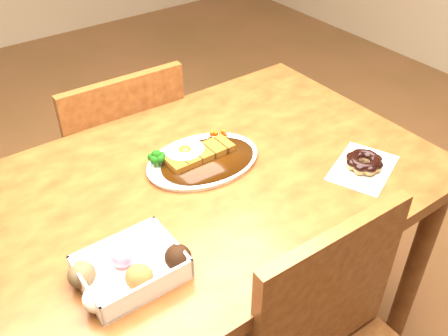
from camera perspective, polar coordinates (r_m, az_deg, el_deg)
table at (r=1.35m, az=-1.74°, el=-4.44°), size 1.20×0.80×0.75m
chair_far at (r=1.82m, az=-11.87°, el=0.37°), size 0.43×0.43×0.87m
katsu_curry_plate at (r=1.33m, az=-2.70°, el=1.14°), size 0.32×0.24×0.06m
donut_box at (r=1.04m, az=-10.82°, el=-11.25°), size 0.23×0.16×0.06m
pon_de_ring at (r=1.35m, az=15.71°, el=0.62°), size 0.24×0.20×0.04m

